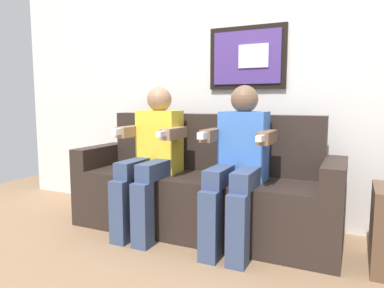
{
  "coord_description": "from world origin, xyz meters",
  "views": [
    {
      "loc": [
        1.04,
        -2.07,
        1.0
      ],
      "look_at": [
        0.0,
        0.15,
        0.7
      ],
      "focal_mm": 32.7,
      "sensor_mm": 36.0,
      "label": 1
    }
  ],
  "objects": [
    {
      "name": "ground_plane",
      "position": [
        0.0,
        0.0,
        0.0
      ],
      "size": [
        5.74,
        5.74,
        0.0
      ],
      "primitive_type": "plane",
      "color": "#8C6B4C"
    },
    {
      "name": "back_wall_assembly",
      "position": [
        0.01,
        0.76,
        1.3
      ],
      "size": [
        4.41,
        0.1,
        2.6
      ],
      "color": "silver",
      "rests_on": "ground_plane"
    },
    {
      "name": "couch",
      "position": [
        0.0,
        0.33,
        0.31
      ],
      "size": [
        2.01,
        0.58,
        0.9
      ],
      "color": "#2D231E",
      "rests_on": "ground_plane"
    },
    {
      "name": "person_on_left",
      "position": [
        -0.34,
        0.16,
        0.61
      ],
      "size": [
        0.46,
        0.56,
        1.11
      ],
      "color": "yellow",
      "rests_on": "ground_plane"
    },
    {
      "name": "person_on_right",
      "position": [
        0.34,
        0.16,
        0.61
      ],
      "size": [
        0.46,
        0.56,
        1.11
      ],
      "color": "#3F72CC",
      "rests_on": "ground_plane"
    }
  ]
}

